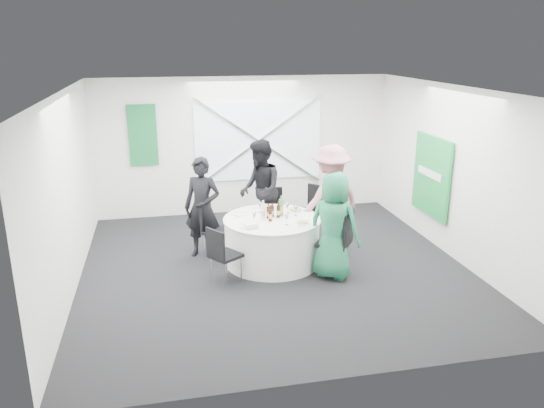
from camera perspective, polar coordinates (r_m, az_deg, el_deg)
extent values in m
plane|color=black|center=(8.55, 0.28, -6.81)|extent=(6.00, 6.00, 0.00)
plane|color=silver|center=(7.83, 0.31, 12.24)|extent=(6.00, 6.00, 0.00)
plane|color=silver|center=(10.95, -3.06, 6.26)|extent=(6.00, 0.00, 6.00)
plane|color=silver|center=(5.34, 7.19, -5.89)|extent=(6.00, 0.00, 6.00)
plane|color=silver|center=(8.02, -21.16, 0.99)|extent=(0.00, 6.00, 6.00)
plane|color=silver|center=(9.17, 18.96, 3.18)|extent=(0.00, 6.00, 6.00)
cube|color=silver|center=(10.94, -1.47, 6.81)|extent=(2.60, 0.03, 1.60)
cube|color=silver|center=(10.91, -1.43, 6.77)|extent=(2.63, 0.05, 1.84)
cube|color=silver|center=(10.91, -1.43, 6.77)|extent=(2.63, 0.05, 1.84)
cube|color=#156938|center=(10.73, -13.74, 7.20)|extent=(0.55, 0.04, 1.20)
cube|color=green|center=(9.70, 16.76, 2.89)|extent=(0.05, 1.20, 1.40)
cylinder|color=white|center=(8.58, 0.00, -4.02)|extent=(1.52, 1.52, 0.74)
cylinder|color=white|center=(8.45, 0.00, -1.62)|extent=(1.56, 1.56, 0.02)
cube|color=black|center=(9.60, -0.06, -1.20)|extent=(0.49, 0.49, 0.05)
cube|color=black|center=(9.71, -0.07, 0.57)|extent=(0.40, 0.12, 0.45)
cylinder|color=silver|center=(9.83, 0.92, -2.17)|extent=(0.02, 0.02, 0.43)
cylinder|color=silver|center=(9.83, -1.05, -2.18)|extent=(0.02, 0.02, 0.43)
cylinder|color=silver|center=(9.52, 0.97, -2.85)|extent=(0.02, 0.02, 0.43)
cylinder|color=silver|center=(9.51, -1.07, -2.85)|extent=(0.02, 0.02, 0.43)
cube|color=black|center=(8.87, -5.95, -2.90)|extent=(0.56, 0.56, 0.05)
cube|color=black|center=(8.86, -7.17, -1.27)|extent=(0.23, 0.36, 0.44)
cylinder|color=silver|center=(9.16, -6.46, -3.80)|extent=(0.02, 0.02, 0.42)
cylinder|color=silver|center=(8.87, -7.32, -4.54)|extent=(0.02, 0.02, 0.42)
cylinder|color=silver|center=(9.04, -4.51, -4.04)|extent=(0.02, 0.02, 0.42)
cylinder|color=silver|center=(8.75, -5.32, -4.79)|extent=(0.02, 0.02, 0.42)
cube|color=black|center=(9.41, 4.24, -1.32)|extent=(0.65, 0.65, 0.05)
cube|color=black|center=(9.50, 5.01, 0.59)|extent=(0.32, 0.36, 0.49)
cylinder|color=silver|center=(9.55, 5.76, -2.72)|extent=(0.02, 0.02, 0.47)
cylinder|color=silver|center=(9.74, 3.90, -2.27)|extent=(0.02, 0.02, 0.47)
cylinder|color=silver|center=(9.25, 4.52, -3.35)|extent=(0.02, 0.02, 0.47)
cylinder|color=silver|center=(9.45, 2.63, -2.87)|extent=(0.02, 0.02, 0.47)
cube|color=black|center=(8.21, 6.64, -4.18)|extent=(0.65, 0.65, 0.06)
cube|color=black|center=(8.05, 8.23, -2.55)|extent=(0.30, 0.39, 0.50)
cylinder|color=silver|center=(8.09, 7.47, -6.55)|extent=(0.02, 0.02, 0.48)
cylinder|color=silver|center=(8.43, 8.20, -5.58)|extent=(0.02, 0.02, 0.48)
cylinder|color=silver|center=(8.19, 4.91, -6.15)|extent=(0.02, 0.02, 0.48)
cylinder|color=silver|center=(8.52, 5.74, -5.21)|extent=(0.02, 0.02, 0.48)
cube|color=black|center=(7.91, -5.01, -5.54)|extent=(0.56, 0.56, 0.05)
cube|color=black|center=(7.71, -6.11, -4.30)|extent=(0.25, 0.33, 0.43)
cylinder|color=silver|center=(8.02, -6.61, -7.01)|extent=(0.02, 0.02, 0.41)
cylinder|color=silver|center=(7.79, -5.06, -7.70)|extent=(0.02, 0.02, 0.41)
cylinder|color=silver|center=(8.21, -4.89, -6.36)|extent=(0.02, 0.02, 0.41)
cylinder|color=silver|center=(7.99, -3.32, -7.01)|extent=(0.02, 0.02, 0.41)
imported|color=black|center=(8.77, -7.50, -0.41)|extent=(0.73, 0.63, 1.69)
imported|color=black|center=(9.46, -1.29, 1.47)|extent=(0.50, 0.89, 1.82)
imported|color=#C27D82|center=(9.07, 6.29, 0.67)|extent=(1.30, 0.93, 1.82)
imported|color=#20774D|center=(7.99, 6.67, -2.34)|extent=(0.95, 0.92, 1.64)
cylinder|color=white|center=(8.93, -0.16, -0.45)|extent=(0.27, 0.27, 0.01)
cylinder|color=white|center=(8.68, -3.48, -1.01)|extent=(0.28, 0.28, 0.01)
cylinder|color=white|center=(8.82, 2.48, -0.71)|extent=(0.30, 0.30, 0.01)
cylinder|color=#7A9A53|center=(8.81, 2.48, -0.58)|extent=(0.19, 0.19, 0.02)
cylinder|color=white|center=(8.21, 3.31, -2.09)|extent=(0.25, 0.25, 0.01)
cylinder|color=#7A9A53|center=(8.21, 3.31, -1.96)|extent=(0.16, 0.16, 0.02)
cylinder|color=white|center=(8.09, -2.57, -2.38)|extent=(0.28, 0.28, 0.01)
cube|color=white|center=(8.01, -2.23, -2.31)|extent=(0.22, 0.17, 0.05)
cylinder|color=#3A1B0A|center=(8.42, -0.40, -0.95)|extent=(0.06, 0.06, 0.19)
cylinder|color=#3A1B0A|center=(8.39, -0.40, -0.15)|extent=(0.02, 0.02, 0.06)
cylinder|color=tan|center=(8.43, -0.40, -1.07)|extent=(0.06, 0.06, 0.06)
cylinder|color=#3A1B0A|center=(8.51, 0.03, -0.78)|extent=(0.06, 0.06, 0.18)
cylinder|color=#3A1B0A|center=(8.47, 0.03, -0.01)|extent=(0.02, 0.02, 0.06)
cylinder|color=tan|center=(8.51, 0.03, -0.90)|extent=(0.06, 0.06, 0.06)
cylinder|color=#3A1B0A|center=(8.47, 0.69, -0.79)|extent=(0.06, 0.06, 0.20)
cylinder|color=#3A1B0A|center=(8.43, 0.69, 0.06)|extent=(0.02, 0.02, 0.06)
cylinder|color=tan|center=(8.47, 0.69, -0.93)|extent=(0.06, 0.06, 0.07)
cylinder|color=#3A1B0A|center=(8.29, -0.18, -1.18)|extent=(0.06, 0.06, 0.21)
cylinder|color=#3A1B0A|center=(8.25, -0.18, -0.29)|extent=(0.02, 0.02, 0.06)
cylinder|color=tan|center=(8.29, -0.18, -1.31)|extent=(0.06, 0.06, 0.07)
cylinder|color=green|center=(8.54, 1.01, -0.39)|extent=(0.08, 0.08, 0.27)
cylinder|color=green|center=(8.49, 1.02, 0.68)|extent=(0.03, 0.03, 0.06)
cylinder|color=tan|center=(8.55, 1.01, -0.56)|extent=(0.08, 0.08, 0.10)
cylinder|color=silver|center=(8.38, -0.96, -0.81)|extent=(0.08, 0.08, 0.25)
cylinder|color=silver|center=(8.33, -0.97, 0.20)|extent=(0.03, 0.03, 0.06)
cylinder|color=tan|center=(8.39, -0.96, -0.98)|extent=(0.08, 0.08, 0.09)
cylinder|color=white|center=(8.59, 2.56, -1.25)|extent=(0.06, 0.06, 0.00)
cylinder|color=white|center=(8.57, 2.57, -0.92)|extent=(0.01, 0.01, 0.10)
cone|color=white|center=(8.55, 2.57, -0.44)|extent=(0.07, 0.07, 0.08)
cylinder|color=white|center=(8.74, -1.30, -0.90)|extent=(0.06, 0.06, 0.00)
cylinder|color=white|center=(8.72, -1.30, -0.57)|extent=(0.01, 0.01, 0.10)
cone|color=white|center=(8.70, -1.30, -0.10)|extent=(0.07, 0.07, 0.08)
cylinder|color=white|center=(8.16, 1.57, -2.24)|extent=(0.06, 0.06, 0.00)
cylinder|color=white|center=(8.14, 1.57, -1.89)|extent=(0.01, 0.01, 0.10)
cone|color=white|center=(8.12, 1.58, -1.39)|extent=(0.07, 0.07, 0.08)
cylinder|color=white|center=(8.25, -1.92, -2.02)|extent=(0.06, 0.06, 0.00)
cylinder|color=white|center=(8.23, -1.92, -1.68)|extent=(0.01, 0.01, 0.10)
cone|color=white|center=(8.21, -1.93, -1.18)|extent=(0.07, 0.07, 0.08)
cylinder|color=white|center=(8.70, 1.63, -0.99)|extent=(0.06, 0.06, 0.00)
cylinder|color=white|center=(8.68, 1.64, -0.67)|extent=(0.01, 0.01, 0.10)
cone|color=white|center=(8.66, 1.64, -0.19)|extent=(0.07, 0.07, 0.08)
cube|color=silver|center=(8.99, 0.16, -0.35)|extent=(0.15, 0.02, 0.01)
cube|color=silver|center=(8.94, -1.61, -0.46)|extent=(0.15, 0.02, 0.01)
cube|color=silver|center=(8.74, -3.23, -0.90)|extent=(0.08, 0.14, 0.01)
cube|color=silver|center=(8.50, -3.88, -1.47)|extent=(0.09, 0.14, 0.01)
cube|color=silver|center=(8.08, 2.96, -2.44)|extent=(0.11, 0.13, 0.01)
cube|color=silver|center=(8.34, 3.85, -1.84)|extent=(0.11, 0.12, 0.01)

